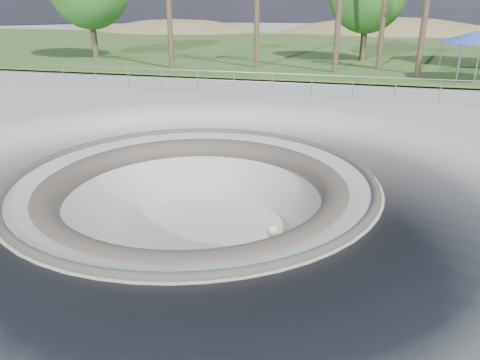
# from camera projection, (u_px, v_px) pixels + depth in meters

# --- Properties ---
(ground) EXTENTS (180.00, 180.00, 0.00)m
(ground) POSITION_uv_depth(u_px,v_px,m) (193.00, 178.00, 13.16)
(ground) COLOR gray
(ground) RESTS_ON ground
(skate_bowl) EXTENTS (14.00, 14.00, 4.10)m
(skate_bowl) POSITION_uv_depth(u_px,v_px,m) (195.00, 236.00, 13.82)
(skate_bowl) COLOR gray
(skate_bowl) RESTS_ON ground
(grass_strip) EXTENTS (180.00, 36.00, 0.12)m
(grass_strip) POSITION_uv_depth(u_px,v_px,m) (315.00, 49.00, 43.75)
(grass_strip) COLOR #305120
(grass_strip) RESTS_ON ground
(distant_hills) EXTENTS (103.20, 45.00, 28.60)m
(distant_hills) POSITION_uv_depth(u_px,v_px,m) (355.00, 86.00, 66.43)
(distant_hills) COLOR olive
(distant_hills) RESTS_ON ground
(safety_railing) EXTENTS (25.00, 0.06, 1.03)m
(safety_railing) POSITION_uv_depth(u_px,v_px,m) (272.00, 83.00, 23.73)
(safety_railing) COLOR gray
(safety_railing) RESTS_ON ground
(skateboard) EXTENTS (0.88, 0.32, 0.09)m
(skateboard) POSITION_uv_depth(u_px,v_px,m) (273.00, 284.00, 11.52)
(skateboard) COLOR brown
(skateboard) RESTS_ON ground
(skater) EXTENTS (0.40, 0.59, 1.59)m
(skater) POSITION_uv_depth(u_px,v_px,m) (274.00, 255.00, 11.22)
(skater) COLOR beige
(skater) RESTS_ON skateboard
(canopy_blue) EXTENTS (5.25, 5.25, 2.73)m
(canopy_blue) POSITION_uv_depth(u_px,v_px,m) (476.00, 37.00, 26.04)
(canopy_blue) COLOR gray
(canopy_blue) RESTS_ON ground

